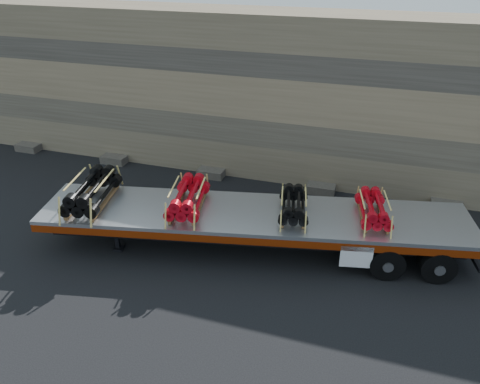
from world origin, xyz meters
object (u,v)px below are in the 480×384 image
at_px(bundle_midrear, 293,206).
at_px(bundle_rear, 373,209).
at_px(bundle_front, 92,192).
at_px(trailer, 253,230).
at_px(bundle_midfront, 188,198).

bearing_deg(bundle_midrear, bundle_rear, 0.00).
xyz_separation_m(bundle_front, bundle_midrear, (6.72, 1.39, -0.12)).
height_order(trailer, bundle_rear, bundle_rear).
height_order(bundle_midrear, bundle_rear, bundle_rear).
bearing_deg(bundle_front, bundle_midrear, 0.00).
bearing_deg(trailer, bundle_midfront, 180.00).
xyz_separation_m(bundle_midfront, bundle_midrear, (3.45, 0.72, -0.07)).
bearing_deg(bundle_midrear, trailer, -180.00).
height_order(bundle_midfront, bundle_midrear, bundle_midfront).
height_order(bundle_front, bundle_midrear, bundle_front).
relative_size(trailer, bundle_midrear, 7.64).
bearing_deg(bundle_front, bundle_rear, -0.00).
height_order(bundle_front, bundle_rear, bundle_front).
xyz_separation_m(trailer, bundle_midfront, (-2.17, -0.45, 1.12)).
bearing_deg(bundle_midfront, trailer, -0.00).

